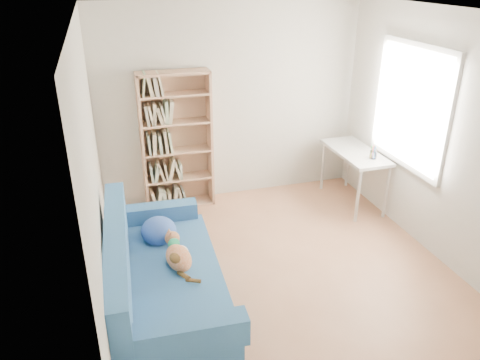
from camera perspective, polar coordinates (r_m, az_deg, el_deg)
The scene contains 6 objects.
ground at distance 5.06m, azimuth 5.18°, elevation -11.14°, with size 4.00×4.00×0.00m, color #A26949.
room_shell at distance 4.38m, azimuth 7.04°, elevation 6.98°, with size 3.54×4.04×2.62m.
sofa at distance 4.31m, azimuth -9.64°, elevation -12.66°, with size 1.03×2.02×0.98m.
bookshelf at distance 6.07m, azimuth -7.69°, elevation 4.02°, with size 0.90×0.28×1.80m.
desk at distance 6.33m, azimuth 13.85°, elevation 2.76°, with size 0.50×1.09×0.75m.
pen_cup at distance 6.08m, azimuth 15.94°, elevation 3.10°, with size 0.09×0.09×0.17m.
Camera 1 is at (-1.59, -3.78, 2.96)m, focal length 35.00 mm.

